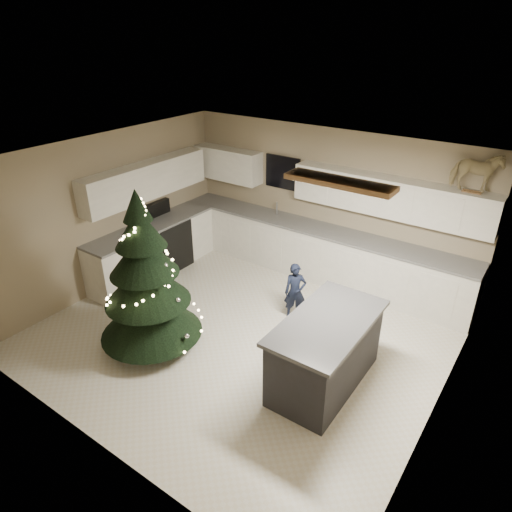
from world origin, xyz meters
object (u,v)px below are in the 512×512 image
object	(u,v)px
bar_stool	(298,333)
rocking_horse	(476,172)
toddler	(295,292)
island	(326,352)
christmas_tree	(147,286)

from	to	relation	value
bar_stool	rocking_horse	size ratio (longest dim) A/B	0.93
toddler	rocking_horse	bearing A→B (deg)	-0.45
toddler	rocking_horse	xyz separation A→B (m)	(1.90, 1.50, 1.84)
island	bar_stool	xyz separation A→B (m)	(-0.46, 0.13, 0.01)
bar_stool	christmas_tree	distance (m)	2.12
rocking_horse	island	bearing A→B (deg)	148.51
christmas_tree	rocking_horse	bearing A→B (deg)	45.45
bar_stool	christmas_tree	xyz separation A→B (m)	(-1.89, -0.84, 0.47)
island	rocking_horse	xyz separation A→B (m)	(0.85, 2.54, 1.82)
toddler	island	bearing A→B (deg)	-83.33
toddler	bar_stool	bearing A→B (deg)	-95.83
island	toddler	world-z (taller)	island
bar_stool	toddler	xyz separation A→B (m)	(-0.59, 0.91, -0.03)
island	christmas_tree	size ratio (longest dim) A/B	0.73
christmas_tree	rocking_horse	distance (m)	4.75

